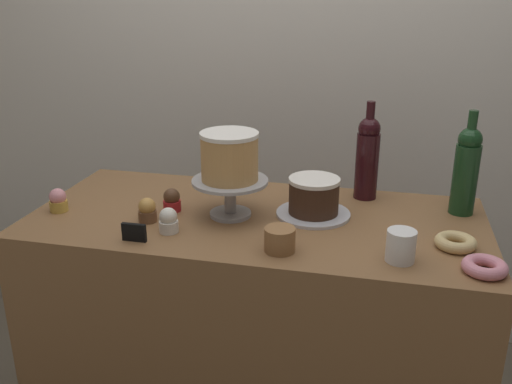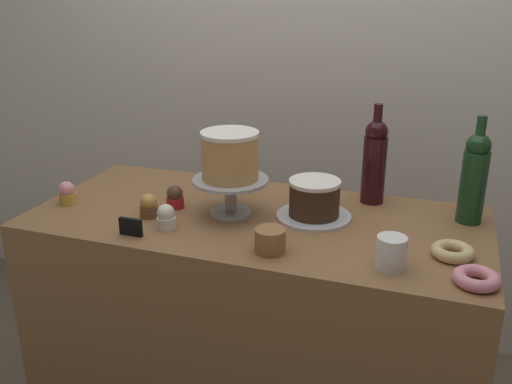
% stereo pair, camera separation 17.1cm
% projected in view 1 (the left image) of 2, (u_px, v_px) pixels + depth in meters
% --- Properties ---
extents(back_wall, '(6.00, 0.05, 2.60)m').
position_uv_depth(back_wall, '(303.00, 52.00, 2.42)').
color(back_wall, silver).
rests_on(back_wall, ground_plane).
extents(display_counter, '(1.39, 0.64, 0.90)m').
position_uv_depth(display_counter, '(256.00, 339.00, 1.90)').
color(display_counter, brown).
rests_on(display_counter, ground_plane).
extents(cake_stand_pedestal, '(0.23, 0.23, 0.12)m').
position_uv_depth(cake_stand_pedestal, '(230.00, 191.00, 1.72)').
color(cake_stand_pedestal, '#B2B2B7').
rests_on(cake_stand_pedestal, display_counter).
extents(white_layer_cake, '(0.18, 0.18, 0.15)m').
position_uv_depth(white_layer_cake, '(230.00, 156.00, 1.68)').
color(white_layer_cake, tan).
rests_on(white_layer_cake, cake_stand_pedestal).
extents(silver_serving_platter, '(0.23, 0.23, 0.01)m').
position_uv_depth(silver_serving_platter, '(313.00, 214.00, 1.75)').
color(silver_serving_platter, silver).
rests_on(silver_serving_platter, display_counter).
extents(chocolate_round_cake, '(0.16, 0.16, 0.11)m').
position_uv_depth(chocolate_round_cake, '(314.00, 195.00, 1.73)').
color(chocolate_round_cake, '#3D2619').
rests_on(chocolate_round_cake, silver_serving_platter).
extents(wine_bottle_green, '(0.08, 0.08, 0.33)m').
position_uv_depth(wine_bottle_green, '(466.00, 169.00, 1.72)').
color(wine_bottle_green, '#193D1E').
rests_on(wine_bottle_green, display_counter).
extents(wine_bottle_dark_red, '(0.08, 0.08, 0.33)m').
position_uv_depth(wine_bottle_dark_red, '(367.00, 156.00, 1.85)').
color(wine_bottle_dark_red, black).
rests_on(wine_bottle_dark_red, display_counter).
extents(cupcake_strawberry, '(0.06, 0.06, 0.07)m').
position_uv_depth(cupcake_strawberry, '(58.00, 201.00, 1.77)').
color(cupcake_strawberry, gold).
rests_on(cupcake_strawberry, display_counter).
extents(cupcake_chocolate, '(0.06, 0.06, 0.07)m').
position_uv_depth(cupcake_chocolate, '(172.00, 200.00, 1.77)').
color(cupcake_chocolate, red).
rests_on(cupcake_chocolate, display_counter).
extents(cupcake_vanilla, '(0.06, 0.06, 0.07)m').
position_uv_depth(cupcake_vanilla, '(168.00, 221.00, 1.62)').
color(cupcake_vanilla, white).
rests_on(cupcake_vanilla, display_counter).
extents(cupcake_caramel, '(0.06, 0.06, 0.07)m').
position_uv_depth(cupcake_caramel, '(147.00, 210.00, 1.69)').
color(cupcake_caramel, brown).
rests_on(cupcake_caramel, display_counter).
extents(donut_pink, '(0.11, 0.11, 0.03)m').
position_uv_depth(donut_pink, '(485.00, 267.00, 1.40)').
color(donut_pink, pink).
rests_on(donut_pink, display_counter).
extents(donut_glazed, '(0.11, 0.11, 0.03)m').
position_uv_depth(donut_glazed, '(456.00, 242.00, 1.53)').
color(donut_glazed, '#E0C17F').
rests_on(donut_glazed, display_counter).
extents(cookie_stack, '(0.08, 0.08, 0.07)m').
position_uv_depth(cookie_stack, '(280.00, 240.00, 1.51)').
color(cookie_stack, olive).
rests_on(cookie_stack, display_counter).
extents(price_sign_chalkboard, '(0.07, 0.01, 0.05)m').
position_uv_depth(price_sign_chalkboard, '(134.00, 232.00, 1.57)').
color(price_sign_chalkboard, black).
rests_on(price_sign_chalkboard, display_counter).
extents(coffee_cup_ceramic, '(0.08, 0.08, 0.08)m').
position_uv_depth(coffee_cup_ceramic, '(401.00, 246.00, 1.45)').
color(coffee_cup_ceramic, white).
rests_on(coffee_cup_ceramic, display_counter).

